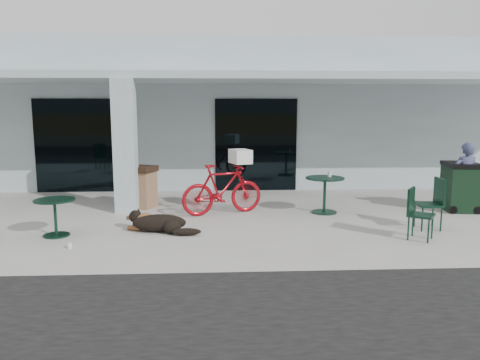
{
  "coord_description": "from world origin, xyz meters",
  "views": [
    {
      "loc": [
        0.63,
        -8.75,
        2.49
      ],
      "look_at": [
        1.11,
        0.64,
        1.0
      ],
      "focal_mm": 35.0,
      "sensor_mm": 36.0,
      "label": 1
    }
  ],
  "objects": [
    {
      "name": "building",
      "position": [
        0.0,
        8.5,
        2.25
      ],
      "size": [
        22.0,
        7.0,
        4.5
      ],
      "primitive_type": "cube",
      "color": "silver",
      "rests_on": "ground"
    },
    {
      "name": "storefront_glass_left",
      "position": [
        -3.2,
        4.98,
        1.35
      ],
      "size": [
        2.8,
        0.06,
        2.7
      ],
      "primitive_type": "cube",
      "color": "black",
      "rests_on": "ground"
    },
    {
      "name": "overhang",
      "position": [
        0.0,
        3.6,
        3.21
      ],
      "size": [
        22.0,
        2.8,
        0.18
      ],
      "primitive_type": "cube",
      "color": "silver",
      "rests_on": "column"
    },
    {
      "name": "person",
      "position": [
        6.46,
        1.82,
        0.83
      ],
      "size": [
        0.63,
        0.43,
        1.66
      ],
      "primitive_type": "imported",
      "rotation": [
        0.0,
        0.0,
        3.2
      ],
      "color": "#40456B",
      "rests_on": "ground"
    },
    {
      "name": "dog",
      "position": [
        -0.52,
        0.4,
        0.2
      ],
      "size": [
        1.29,
        0.85,
        0.41
      ],
      "primitive_type": null,
      "rotation": [
        0.0,
        0.0,
        -0.39
      ],
      "color": "black",
      "rests_on": "ground"
    },
    {
      "name": "ground",
      "position": [
        0.0,
        0.0,
        0.0
      ],
      "size": [
        80.0,
        80.0,
        0.0
      ],
      "primitive_type": "plane",
      "color": "#B9B6AE",
      "rests_on": "ground"
    },
    {
      "name": "cup_on_table",
      "position": [
        3.29,
        2.02,
        0.9
      ],
      "size": [
        0.1,
        0.1,
        0.12
      ],
      "primitive_type": "cylinder",
      "rotation": [
        0.0,
        0.0,
        0.14
      ],
      "color": "white",
      "rests_on": "cafe_table_far"
    },
    {
      "name": "trash_receptacle",
      "position": [
        -1.2,
        2.73,
        0.52
      ],
      "size": [
        0.8,
        0.8,
        1.03
      ],
      "primitive_type": null,
      "rotation": [
        0.0,
        0.0,
        -0.4
      ],
      "color": "#8D6649",
      "rests_on": "ground"
    },
    {
      "name": "cafe_table_far",
      "position": [
        3.16,
        1.9,
        0.42
      ],
      "size": [
        1.02,
        1.02,
        0.85
      ],
      "primitive_type": null,
      "rotation": [
        0.0,
        0.0,
        0.14
      ],
      "color": "#123625",
      "rests_on": "ground"
    },
    {
      "name": "cafe_table_near",
      "position": [
        -2.48,
        0.2,
        0.36
      ],
      "size": [
        0.81,
        0.81,
        0.72
      ],
      "primitive_type": null,
      "rotation": [
        0.0,
        0.0,
        -0.05
      ],
      "color": "#123625",
      "rests_on": "ground"
    },
    {
      "name": "storefront_glass_right",
      "position": [
        1.8,
        4.98,
        1.35
      ],
      "size": [
        2.4,
        0.06,
        2.7
      ],
      "primitive_type": "cube",
      "color": "black",
      "rests_on": "ground"
    },
    {
      "name": "wheeled_bin",
      "position": [
        6.46,
        2.0,
        0.58
      ],
      "size": [
        0.84,
        1.0,
        1.16
      ],
      "primitive_type": null,
      "rotation": [
        0.0,
        0.0,
        -0.14
      ],
      "color": "black",
      "rests_on": "ground"
    },
    {
      "name": "laundry_basket",
      "position": [
        1.19,
        2.05,
        1.33
      ],
      "size": [
        0.56,
        0.64,
        0.32
      ],
      "primitive_type": "cube",
      "rotation": [
        0.0,
        0.0,
        1.92
      ],
      "color": "white",
      "rests_on": "bicycle"
    },
    {
      "name": "bicycle",
      "position": [
        0.76,
        1.9,
        0.59
      ],
      "size": [
        2.02,
        1.18,
        1.17
      ],
      "primitive_type": "imported",
      "rotation": [
        0.0,
        0.0,
        1.92
      ],
      "color": "#AA0D17",
      "rests_on": "ground"
    },
    {
      "name": "cup_near_dog",
      "position": [
        -1.98,
        -0.63,
        0.05
      ],
      "size": [
        0.08,
        0.08,
        0.1
      ],
      "primitive_type": "cylinder",
      "rotation": [
        0.0,
        0.0,
        0.04
      ],
      "color": "white",
      "rests_on": "ground"
    },
    {
      "name": "cafe_chair_far_b",
      "position": [
        4.93,
        0.35,
        0.53
      ],
      "size": [
        0.53,
        0.48,
        1.05
      ],
      "primitive_type": null,
      "rotation": [
        0.0,
        0.0,
        -1.59
      ],
      "color": "#123625",
      "rests_on": "ground"
    },
    {
      "name": "cafe_chair_far_a",
      "position": [
        4.45,
        -0.4,
        0.49
      ],
      "size": [
        0.65,
        0.64,
        0.97
      ],
      "primitive_type": null,
      "rotation": [
        0.0,
        0.0,
        0.95
      ],
      "color": "#123625",
      "rests_on": "ground"
    },
    {
      "name": "column",
      "position": [
        -1.5,
        2.3,
        1.56
      ],
      "size": [
        0.5,
        0.5,
        3.12
      ],
      "primitive_type": "cube",
      "color": "silver",
      "rests_on": "ground"
    }
  ]
}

